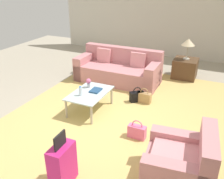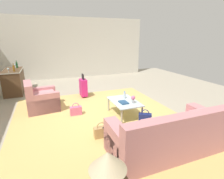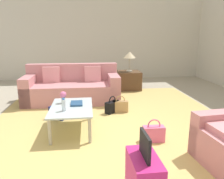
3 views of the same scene
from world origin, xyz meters
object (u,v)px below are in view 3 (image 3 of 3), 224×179
(water_bottle, at_px, (64,105))
(handbag_black, at_px, (112,107))
(side_table, at_px, (129,80))
(coffee_table_book, at_px, (77,103))
(coffee_table, at_px, (72,110))
(handbag_tan, at_px, (120,106))
(flower_vase, at_px, (63,96))
(couch, at_px, (73,88))
(table_lamp, at_px, (130,55))
(handbag_pink, at_px, (154,133))
(handbag_navy, at_px, (58,112))

(water_bottle, height_order, handbag_black, water_bottle)
(side_table, bearing_deg, coffee_table_book, -27.92)
(coffee_table, xyz_separation_m, handbag_tan, (-0.83, 0.94, -0.24))
(coffee_table, xyz_separation_m, water_bottle, (0.20, -0.10, 0.15))
(water_bottle, xyz_separation_m, flower_vase, (-0.42, -0.05, 0.03))
(water_bottle, bearing_deg, couch, 180.00)
(water_bottle, height_order, side_table, water_bottle)
(coffee_table, bearing_deg, table_lamp, 151.82)
(handbag_pink, bearing_deg, handbag_navy, -125.26)
(water_bottle, height_order, handbag_navy, water_bottle)
(handbag_navy, bearing_deg, side_table, 140.72)
(coffee_table, distance_m, handbag_black, 1.15)
(side_table, bearing_deg, handbag_black, -20.26)
(table_lamp, xyz_separation_m, handbag_black, (1.98, -0.73, -0.87))
(handbag_black, distance_m, handbag_tan, 0.17)
(couch, relative_size, table_lamp, 3.88)
(coffee_table, relative_size, flower_vase, 5.06)
(handbag_navy, bearing_deg, couch, 169.94)
(coffee_table, xyz_separation_m, handbag_navy, (-0.58, -0.32, -0.24))
(coffee_table_book, bearing_deg, handbag_navy, -140.96)
(side_table, xyz_separation_m, handbag_pink, (3.32, -0.25, -0.14))
(side_table, bearing_deg, handbag_navy, -39.28)
(table_lamp, xyz_separation_m, handbag_pink, (3.32, -0.25, -0.87))
(side_table, relative_size, handbag_black, 1.78)
(handbag_navy, xyz_separation_m, handbag_tan, (-0.25, 1.25, 0.00))
(handbag_navy, bearing_deg, handbag_black, 102.35)
(coffee_table_book, bearing_deg, couch, -175.54)
(table_lamp, distance_m, handbag_pink, 3.45)
(handbag_tan, bearing_deg, couch, -132.86)
(flower_vase, xyz_separation_m, handbag_pink, (0.74, 1.40, -0.42))
(water_bottle, relative_size, handbag_tan, 0.57)
(table_lamp, height_order, handbag_tan, table_lamp)
(coffee_table_book, distance_m, handbag_tan, 1.16)
(couch, distance_m, table_lamp, 2.01)
(coffee_table_book, relative_size, handbag_black, 0.76)
(couch, height_order, side_table, couch)
(flower_vase, bearing_deg, handbag_pink, 61.94)
(couch, bearing_deg, handbag_black, 41.57)
(couch, height_order, coffee_table_book, couch)
(handbag_navy, relative_size, handbag_tan, 1.00)
(table_lamp, height_order, handbag_black, table_lamp)
(side_table, bearing_deg, couch, -57.90)
(flower_vase, xyz_separation_m, handbag_tan, (-0.61, 1.09, -0.42))
(table_lamp, bearing_deg, couch, -57.90)
(couch, relative_size, side_table, 3.49)
(handbag_black, xyz_separation_m, handbag_navy, (0.24, -1.08, 0.00))
(coffee_table_book, distance_m, table_lamp, 3.08)
(couch, height_order, handbag_tan, couch)
(handbag_pink, bearing_deg, coffee_table, -112.81)
(handbag_black, height_order, handbag_pink, same)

